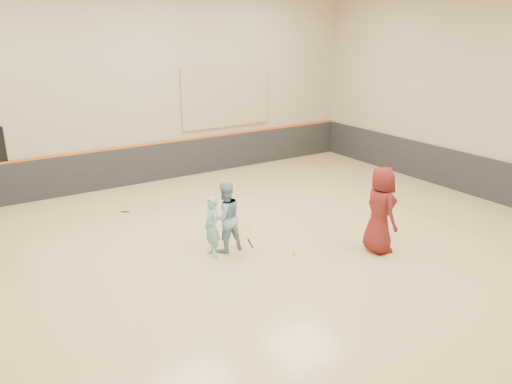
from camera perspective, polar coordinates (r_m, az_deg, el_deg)
room at (r=10.85m, az=-0.85°, el=-2.66°), size 15.04×12.04×6.22m
wainscot_back at (r=16.06m, az=-12.14°, el=3.19°), size 14.90×0.04×1.20m
wainscot_right at (r=15.96m, az=22.63°, el=2.05°), size 0.04×11.90×1.20m
accent_stripe at (r=15.91m, az=-12.27°, el=5.34°), size 14.90×0.03×0.06m
acoustic_panel at (r=16.82m, az=-3.47°, el=10.86°), size 3.20×0.08×2.00m
girl at (r=10.67m, az=-5.08°, el=-3.98°), size 0.35×0.51×1.33m
instructor at (r=10.83m, az=-3.54°, el=-2.88°), size 0.78×0.61×1.58m
young_man at (r=11.08m, az=14.04°, el=-1.99°), size 0.80×1.05×1.92m
held_racket at (r=10.89m, az=-1.39°, el=-4.54°), size 0.51×0.51×0.50m
spare_racket at (r=13.82m, az=-15.94°, el=-2.18°), size 0.67×0.67×0.03m
ball_under_racket at (r=10.96m, az=4.28°, el=-6.93°), size 0.07×0.07×0.07m
ball_in_hand at (r=11.02m, az=15.48°, el=-0.65°), size 0.07×0.07×0.07m
ball_beside_spare at (r=14.07m, az=-4.44°, el=-1.05°), size 0.07×0.07×0.07m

